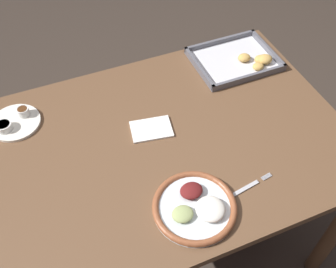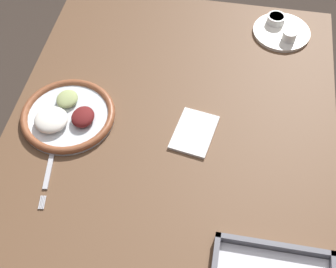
% 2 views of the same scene
% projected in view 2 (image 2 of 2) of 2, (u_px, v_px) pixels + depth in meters
% --- Properties ---
extents(ground_plane, '(8.00, 8.00, 0.00)m').
position_uv_depth(ground_plane, '(167.00, 258.00, 1.79)').
color(ground_plane, '#382D26').
extents(dining_table, '(1.19, 0.85, 0.75)m').
position_uv_depth(dining_table, '(167.00, 168.00, 1.27)').
color(dining_table, brown).
rests_on(dining_table, ground_plane).
extents(dinner_plate, '(0.25, 0.25, 0.04)m').
position_uv_depth(dinner_plate, '(67.00, 115.00, 1.23)').
color(dinner_plate, silver).
rests_on(dinner_plate, dining_table).
extents(fork, '(0.20, 0.04, 0.00)m').
position_uv_depth(fork, '(49.00, 169.00, 1.14)').
color(fork, '#B2B2B7').
rests_on(fork, dining_table).
extents(saucer_plate, '(0.17, 0.17, 0.04)m').
position_uv_depth(saucer_plate, '(281.00, 30.00, 1.43)').
color(saucer_plate, white).
rests_on(saucer_plate, dining_table).
extents(napkin, '(0.15, 0.12, 0.01)m').
position_uv_depth(napkin, '(194.00, 132.00, 1.20)').
color(napkin, white).
rests_on(napkin, dining_table).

